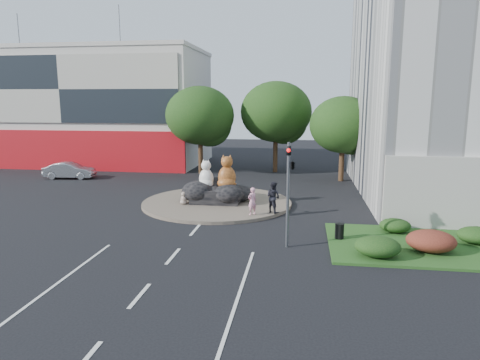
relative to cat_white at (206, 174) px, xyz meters
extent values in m
plane|color=black|center=(0.71, -9.94, -2.07)|extent=(120.00, 120.00, 0.00)
cylinder|color=brown|center=(0.71, 0.06, -1.97)|extent=(10.00, 10.00, 0.20)
cube|color=beige|center=(-17.29, 18.06, 3.93)|extent=(25.00, 12.00, 12.00)
cube|color=#B01017|center=(-17.29, 12.01, -0.07)|extent=(25.00, 0.30, 4.00)
cube|color=#B2AD9E|center=(-17.29, 11.96, 5.93)|extent=(24.00, 0.15, 6.50)
cube|color=beige|center=(-17.29, 18.06, 10.13)|extent=(25.20, 12.20, 0.40)
cylinder|color=#595B60|center=(-25.29, 18.06, 12.33)|extent=(0.10, 0.10, 4.00)
cylinder|color=#595B60|center=(-14.29, 20.06, 12.83)|extent=(0.10, 0.10, 5.00)
cube|color=#224F1A|center=(12.71, -6.94, -2.01)|extent=(10.00, 6.00, 0.12)
cylinder|color=#382314|center=(-3.29, 12.06, -0.20)|extent=(0.44, 0.44, 3.74)
ellipsoid|color=#133812|center=(-3.29, 12.06, 3.45)|extent=(6.46, 6.46, 5.49)
sphere|color=#133812|center=(-2.49, 12.56, 2.60)|extent=(4.25, 4.25, 4.25)
sphere|color=#133812|center=(-3.99, 11.76, 2.86)|extent=(3.74, 3.74, 3.74)
cylinder|color=#382314|center=(3.71, 14.06, -0.09)|extent=(0.44, 0.44, 3.96)
ellipsoid|color=#133812|center=(3.71, 14.06, 3.78)|extent=(6.84, 6.84, 5.81)
sphere|color=#133812|center=(4.51, 14.56, 2.88)|extent=(4.50, 4.50, 4.50)
sphere|color=#133812|center=(3.01, 13.76, 3.15)|extent=(3.96, 3.96, 3.96)
cylinder|color=#382314|center=(9.71, 10.06, -0.42)|extent=(0.44, 0.44, 3.30)
ellipsoid|color=#133812|center=(9.71, 10.06, 2.80)|extent=(5.70, 5.70, 4.84)
sphere|color=#133812|center=(10.51, 10.56, 2.05)|extent=(3.75, 3.75, 3.75)
sphere|color=#133812|center=(9.01, 9.76, 2.28)|extent=(3.30, 3.30, 3.30)
ellipsoid|color=#133812|center=(9.71, -8.94, -1.50)|extent=(2.00, 1.60, 0.90)
ellipsoid|color=#552016|center=(12.21, -7.94, -1.46)|extent=(2.20, 1.76, 0.99)
ellipsoid|color=#133812|center=(14.71, -6.44, -1.55)|extent=(1.80, 1.44, 0.81)
ellipsoid|color=#133812|center=(11.21, -5.14, -1.59)|extent=(1.60, 1.28, 0.72)
cylinder|color=#595B60|center=(5.71, -7.94, 0.43)|extent=(0.14, 0.14, 5.00)
imported|color=black|center=(5.71, -7.94, 2.13)|extent=(0.21, 0.26, 1.30)
imported|color=black|center=(5.91, -7.94, 1.93)|extent=(0.26, 1.24, 0.50)
sphere|color=red|center=(5.71, -8.12, 2.58)|extent=(0.18, 0.18, 0.18)
cylinder|color=#595B60|center=(13.71, -1.94, 1.93)|extent=(0.18, 0.18, 8.00)
cylinder|color=#595B60|center=(12.71, -1.94, 5.93)|extent=(2.00, 0.12, 0.12)
cube|color=silver|center=(11.71, -1.94, 5.83)|extent=(0.50, 0.22, 0.12)
imported|color=pink|center=(3.46, -3.03, -1.05)|extent=(0.70, 0.70, 1.64)
imported|color=black|center=(4.66, -2.34, -0.92)|extent=(1.17, 1.13, 1.90)
imported|color=#9B9DA3|center=(-14.31, 7.68, -1.35)|extent=(4.56, 2.02, 1.45)
cylinder|color=black|center=(8.25, -6.62, -1.57)|extent=(0.50, 0.50, 0.76)
camera|label=1|loc=(6.33, -27.53, 4.77)|focal=32.00mm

